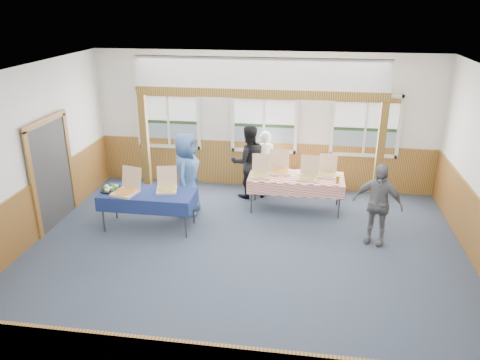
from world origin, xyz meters
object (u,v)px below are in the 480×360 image
table_left (148,195)px  table_right (296,179)px  man_blue (187,174)px  person_grey (377,204)px  woman_black (248,162)px  woman_white (265,162)px

table_left → table_right: size_ratio=0.92×
table_left → man_blue: (0.58, 0.80, 0.18)m
man_blue → person_grey: 3.86m
person_grey → woman_black: bearing=165.6°
table_left → woman_white: bearing=50.0°
person_grey → man_blue: bearing=-171.1°
table_right → woman_white: woman_white is taller
table_left → table_right: same height
table_left → woman_black: woman_black is taller
woman_black → woman_white: bearing=-158.7°
woman_black → person_grey: (2.63, -1.80, -0.06)m
man_blue → person_grey: man_blue is taller
woman_black → person_grey: woman_black is taller
woman_black → man_blue: (-1.16, -1.05, 0.03)m
man_blue → table_right: bearing=-76.0°
table_left → woman_white: size_ratio=1.26×
woman_white → woman_black: woman_black is taller
table_right → person_grey: size_ratio=1.32×
table_left → man_blue: bearing=58.0°
man_blue → table_left: bearing=145.7°
table_left → person_grey: person_grey is taller
woman_black → table_left: bearing=24.8°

